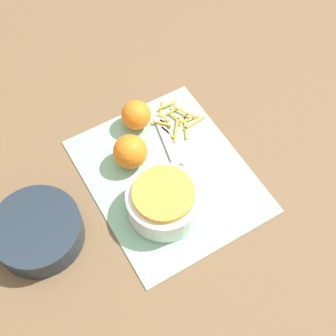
% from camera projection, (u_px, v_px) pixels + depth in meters
% --- Properties ---
extents(ground_plane, '(4.00, 4.00, 0.00)m').
position_uv_depth(ground_plane, '(168.00, 176.00, 1.11)').
color(ground_plane, brown).
extents(cutting_board, '(0.43, 0.36, 0.01)m').
position_uv_depth(cutting_board, '(168.00, 175.00, 1.11)').
color(cutting_board, '#84B793').
rests_on(cutting_board, ground_plane).
extents(bowl_speckled, '(0.17, 0.17, 0.08)m').
position_uv_depth(bowl_speckled, '(164.00, 201.00, 1.03)').
color(bowl_speckled, silver).
rests_on(bowl_speckled, cutting_board).
extents(bowl_dark, '(0.19, 0.19, 0.06)m').
position_uv_depth(bowl_dark, '(38.00, 231.00, 1.01)').
color(bowl_dark, '#1E2833').
rests_on(bowl_dark, ground_plane).
extents(knife, '(0.26, 0.08, 0.02)m').
position_uv_depth(knife, '(181.00, 174.00, 1.10)').
color(knife, brown).
rests_on(knife, cutting_board).
extents(orange_left, '(0.07, 0.07, 0.07)m').
position_uv_depth(orange_left, '(136.00, 115.00, 1.15)').
color(orange_left, orange).
rests_on(orange_left, cutting_board).
extents(orange_right, '(0.08, 0.08, 0.08)m').
position_uv_depth(orange_right, '(130.00, 152.00, 1.09)').
color(orange_right, orange).
rests_on(orange_right, cutting_board).
extents(peel_pile, '(0.14, 0.13, 0.01)m').
position_uv_depth(peel_pile, '(176.00, 119.00, 1.19)').
color(peel_pile, orange).
rests_on(peel_pile, cutting_board).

